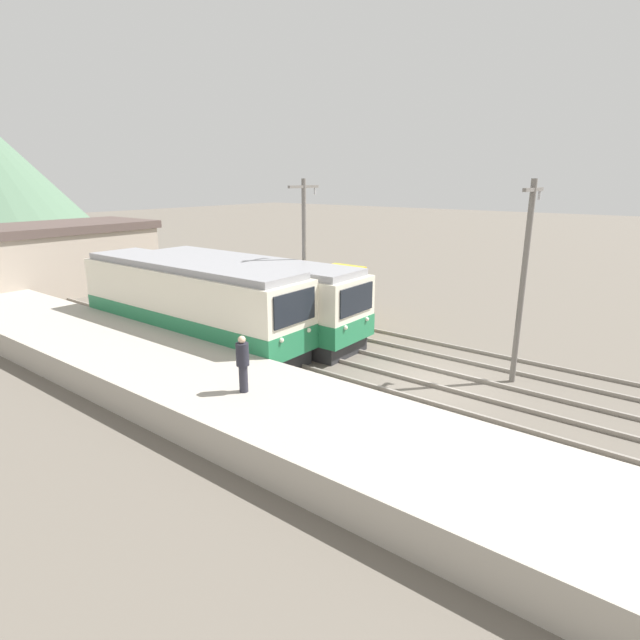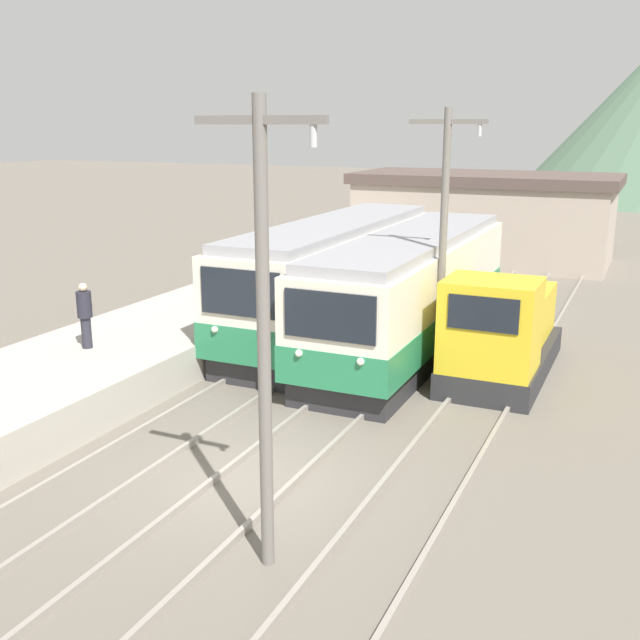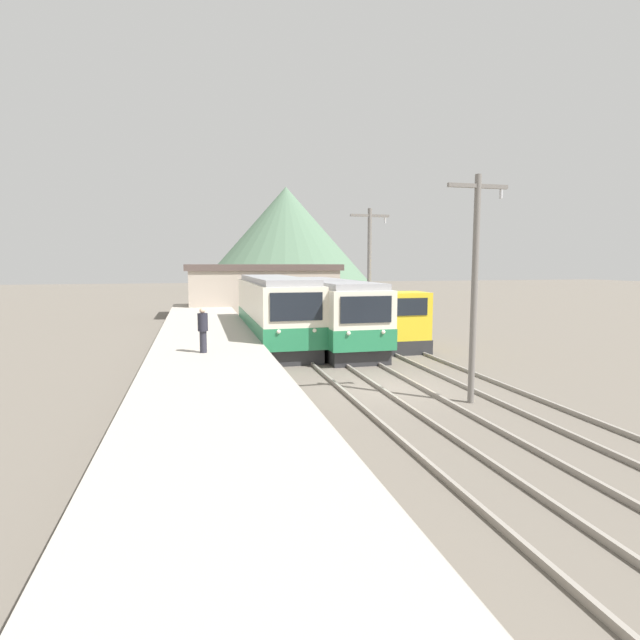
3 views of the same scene
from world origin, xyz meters
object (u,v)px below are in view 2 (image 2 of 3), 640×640
(catenary_mast_mid, at_px, (443,237))
(person_on_platform, at_px, (85,313))
(commuter_train_center, at_px, (412,297))
(commuter_train_left, at_px, (335,283))
(shunting_locomotive, at_px, (502,333))
(catenary_mast_near, at_px, (264,326))

(catenary_mast_mid, height_order, person_on_platform, catenary_mast_mid)
(commuter_train_center, bearing_deg, person_on_platform, -135.12)
(commuter_train_left, height_order, shunting_locomotive, commuter_train_left)
(commuter_train_left, bearing_deg, commuter_train_center, -12.72)
(catenary_mast_mid, bearing_deg, commuter_train_left, 145.97)
(commuter_train_center, distance_m, person_on_platform, 9.41)
(shunting_locomotive, height_order, catenary_mast_near, catenary_mast_near)
(commuter_train_left, bearing_deg, shunting_locomotive, -19.20)
(commuter_train_center, bearing_deg, commuter_train_left, 167.28)
(commuter_train_left, xyz_separation_m, commuter_train_center, (2.80, -0.63, -0.07))
(catenary_mast_near, relative_size, catenary_mast_mid, 1.00)
(commuter_train_center, xyz_separation_m, catenary_mast_near, (1.51, -11.96, 2.22))
(commuter_train_left, relative_size, person_on_platform, 7.01)
(commuter_train_center, bearing_deg, catenary_mast_mid, -56.48)
(catenary_mast_near, bearing_deg, catenary_mast_mid, 90.00)
(commuter_train_left, distance_m, catenary_mast_near, 13.48)
(commuter_train_center, xyz_separation_m, person_on_platform, (-6.66, -6.63, 0.33))
(shunting_locomotive, xyz_separation_m, catenary_mast_near, (-1.49, -10.57, 2.66))
(shunting_locomotive, distance_m, person_on_platform, 11.02)
(commuter_train_left, bearing_deg, person_on_platform, -117.99)
(person_on_platform, bearing_deg, catenary_mast_mid, 28.08)
(commuter_train_left, height_order, catenary_mast_near, catenary_mast_near)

